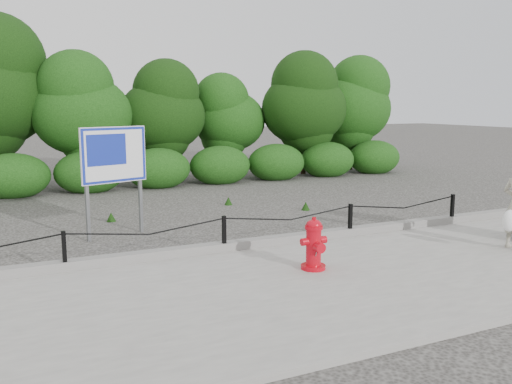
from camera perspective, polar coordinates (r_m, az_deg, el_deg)
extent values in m
plane|color=#2D2B28|center=(9.05, -3.35, -6.74)|extent=(90.00, 90.00, 0.00)
cube|color=gray|center=(7.31, 2.61, -10.39)|extent=(14.00, 4.00, 0.08)
cube|color=slate|center=(9.05, -3.48, -5.75)|extent=(14.00, 0.22, 0.14)
cube|color=black|center=(8.38, -19.52, -5.90)|extent=(0.06, 0.06, 0.60)
cube|color=black|center=(8.95, -3.37, -4.41)|extent=(0.06, 0.06, 0.60)
cube|color=black|center=(10.13, 9.89, -2.91)|extent=(0.06, 0.06, 0.60)
cube|color=black|center=(11.72, 19.95, -1.67)|extent=(0.06, 0.06, 0.60)
cylinder|color=black|center=(8.53, -11.22, -3.75)|extent=(2.50, 0.02, 0.02)
cylinder|color=black|center=(9.43, 3.69, -2.34)|extent=(2.50, 0.02, 0.02)
cylinder|color=black|center=(10.84, 15.34, -1.12)|extent=(2.50, 0.02, 0.02)
cylinder|color=black|center=(16.89, -17.59, 3.73)|extent=(0.18, 0.18, 1.96)
ellipsoid|color=#1D4510|center=(16.82, -17.82, 8.38)|extent=(2.90, 2.51, 3.14)
cylinder|color=black|center=(17.79, -9.75, 4.19)|extent=(0.18, 0.18, 1.90)
ellipsoid|color=#1D4510|center=(17.72, -9.87, 8.47)|extent=(2.81, 2.43, 3.03)
cylinder|color=black|center=(18.98, -2.76, 4.36)|extent=(0.18, 0.18, 1.72)
ellipsoid|color=#1D4510|center=(18.92, -2.79, 7.99)|extent=(2.54, 2.20, 2.75)
cylinder|color=black|center=(19.36, 5.03, 4.99)|extent=(0.18, 0.18, 2.09)
ellipsoid|color=#1D4510|center=(19.30, 5.09, 9.34)|extent=(3.10, 2.68, 3.35)
cylinder|color=black|center=(20.94, 9.94, 5.19)|extent=(0.18, 0.18, 2.08)
ellipsoid|color=#1D4510|center=(20.88, 10.06, 9.17)|extent=(3.07, 2.66, 3.32)
cylinder|color=red|center=(8.13, 6.04, -7.84)|extent=(0.37, 0.37, 0.06)
cylinder|color=red|center=(8.05, 6.08, -5.76)|extent=(0.23, 0.23, 0.55)
cylinder|color=red|center=(7.98, 6.11, -3.72)|extent=(0.27, 0.27, 0.05)
ellipsoid|color=red|center=(7.97, 6.12, -3.50)|extent=(0.24, 0.24, 0.17)
cylinder|color=red|center=(7.95, 6.13, -2.82)|extent=(0.06, 0.06, 0.05)
cylinder|color=red|center=(7.95, 5.14, -5.25)|extent=(0.10, 0.11, 0.11)
cylinder|color=red|center=(8.10, 7.02, -5.01)|extent=(0.10, 0.11, 0.11)
cylinder|color=red|center=(7.91, 6.68, -5.82)|extent=(0.15, 0.12, 0.15)
cylinder|color=slate|center=(7.94, 6.38, -6.36)|extent=(0.01, 0.05, 0.12)
ellipsoid|color=white|center=(9.67, 25.16, -2.74)|extent=(0.27, 0.21, 0.36)
cube|color=slate|center=(10.22, -17.43, 0.67)|extent=(0.08, 0.08, 2.08)
cube|color=slate|center=(10.72, -12.14, 1.28)|extent=(0.08, 0.08, 2.08)
cube|color=white|center=(10.36, -14.73, 3.80)|extent=(1.25, 0.42, 1.04)
cube|color=#15299E|center=(10.34, -14.67, 3.79)|extent=(1.22, 0.38, 1.01)
cube|color=#15299E|center=(10.26, -15.44, 4.30)|extent=(0.75, 0.23, 0.57)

